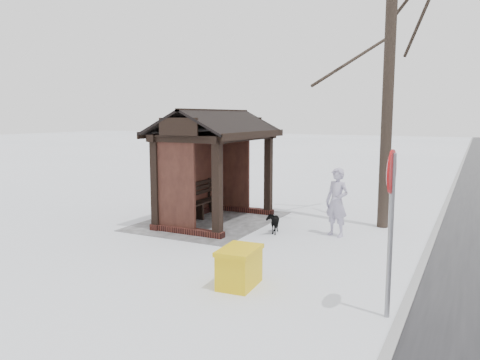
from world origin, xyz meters
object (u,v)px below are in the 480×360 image
object	(u,v)px
grit_bin	(239,267)
road_sign	(391,198)
bus_shelter	(211,144)
dog	(273,222)
pedestrian	(337,202)

from	to	relation	value
grit_bin	road_sign	distance (m)	2.86
bus_shelter	grit_bin	xyz separation A→B (m)	(4.07, 2.96, -1.82)
bus_shelter	grit_bin	distance (m)	5.35
road_sign	dog	bearing A→B (deg)	-137.97
grit_bin	road_sign	size ratio (longest dim) A/B	0.37
grit_bin	bus_shelter	bearing A→B (deg)	-148.45
road_sign	bus_shelter	bearing A→B (deg)	-127.61
pedestrian	road_sign	bearing A→B (deg)	-45.52
bus_shelter	road_sign	world-z (taller)	bus_shelter
road_sign	grit_bin	bearing A→B (deg)	-93.04
pedestrian	dog	bearing A→B (deg)	-143.84
bus_shelter	pedestrian	xyz separation A→B (m)	(-0.03, 3.52, -1.33)
bus_shelter	dog	distance (m)	2.80
bus_shelter	pedestrian	world-z (taller)	bus_shelter
road_sign	pedestrian	bearing A→B (deg)	-155.50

